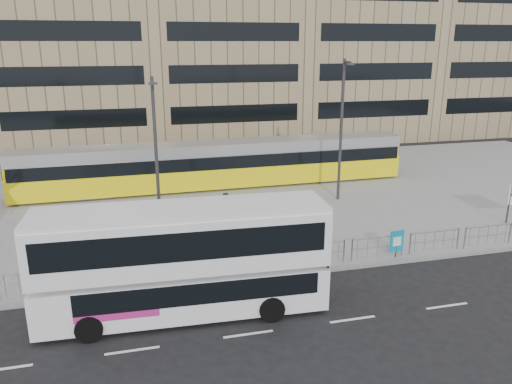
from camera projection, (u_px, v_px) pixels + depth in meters
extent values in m
plane|color=black|center=(272.00, 278.00, 21.82)|extent=(120.00, 120.00, 0.00)
cube|color=gray|center=(222.00, 197.00, 32.93)|extent=(64.00, 24.00, 0.15)
cube|color=gray|center=(271.00, 276.00, 21.84)|extent=(64.00, 0.25, 0.17)
cube|color=#93815E|center=(75.00, 30.00, 47.85)|extent=(14.00, 16.00, 22.00)
cube|color=#93815E|center=(219.00, 21.00, 50.86)|extent=(14.00, 16.00, 24.00)
cube|color=#93815E|center=(345.00, 37.00, 54.60)|extent=(14.00, 16.00, 21.00)
cube|color=#93815E|center=(458.00, 28.00, 57.61)|extent=(14.00, 16.00, 23.00)
cylinder|color=#919399|center=(311.00, 244.00, 22.41)|extent=(32.00, 0.05, 0.05)
cylinder|color=#919399|center=(311.00, 254.00, 22.55)|extent=(32.00, 0.04, 0.04)
cube|color=white|center=(328.00, 323.00, 18.34)|extent=(62.00, 0.12, 0.01)
cube|color=white|center=(185.00, 289.00, 18.73)|extent=(10.68, 2.91, 1.64)
cube|color=white|center=(182.00, 239.00, 18.15)|extent=(10.68, 2.91, 2.02)
cube|color=white|center=(181.00, 212.00, 17.84)|extent=(10.68, 2.81, 0.29)
cube|color=black|center=(197.00, 279.00, 18.71)|extent=(8.76, 2.86, 0.82)
cube|color=black|center=(182.00, 234.00, 18.09)|extent=(10.11, 2.92, 1.06)
cube|color=#B82478|center=(119.00, 297.00, 18.27)|extent=(2.99, 2.61, 0.48)
cylinder|color=black|center=(272.00, 309.00, 18.34)|extent=(0.97, 0.33, 0.96)
cylinder|color=black|center=(258.00, 280.00, 20.64)|extent=(0.97, 0.33, 0.96)
cylinder|color=black|center=(89.00, 329.00, 17.07)|extent=(0.97, 0.33, 0.96)
cylinder|color=black|center=(96.00, 295.00, 19.37)|extent=(0.97, 0.33, 0.96)
cube|color=yellow|center=(217.00, 174.00, 34.91)|extent=(26.95, 2.93, 1.54)
cube|color=black|center=(217.00, 159.00, 34.61)|extent=(26.57, 2.97, 0.87)
cube|color=#BCBCC2|center=(217.00, 148.00, 34.37)|extent=(26.95, 2.73, 0.77)
cube|color=yellow|center=(384.00, 155.00, 37.94)|extent=(1.18, 2.18, 2.50)
cube|color=yellow|center=(17.00, 178.00, 31.53)|extent=(1.18, 2.18, 2.50)
cylinder|color=#2D2D30|center=(217.00, 164.00, 34.71)|extent=(2.33, 2.33, 2.88)
cube|color=#2D2D30|center=(331.00, 175.00, 37.26)|extent=(2.92, 2.46, 0.48)
cube|color=#2D2D30|center=(89.00, 192.00, 32.95)|extent=(2.92, 2.46, 0.48)
cylinder|color=#2D2D30|center=(509.00, 204.00, 27.77)|extent=(0.10, 0.10, 2.26)
cylinder|color=#2D2D30|center=(396.00, 250.00, 23.51)|extent=(0.06, 0.06, 0.71)
cube|color=#0B84A4|center=(397.00, 241.00, 23.38)|extent=(0.72, 0.12, 1.07)
cube|color=white|center=(397.00, 242.00, 23.35)|extent=(0.44, 0.05, 0.45)
imported|color=black|center=(227.00, 210.00, 27.30)|extent=(0.56, 0.77, 1.94)
cylinder|color=#2D2D30|center=(221.00, 244.00, 21.31)|extent=(0.12, 0.12, 3.00)
imported|color=#2D2D30|center=(221.00, 219.00, 20.99)|extent=(0.18, 0.21, 1.00)
cylinder|color=#2D2D30|center=(156.00, 154.00, 26.63)|extent=(0.18, 0.18, 8.09)
cylinder|color=#2D2D30|center=(152.00, 81.00, 25.15)|extent=(0.14, 0.90, 0.14)
cube|color=#2D2D30|center=(153.00, 83.00, 24.76)|extent=(0.45, 0.20, 0.12)
cylinder|color=#2D2D30|center=(341.00, 131.00, 31.10)|extent=(0.18, 0.18, 8.84)
cylinder|color=#2D2D30|center=(347.00, 62.00, 29.51)|extent=(0.14, 0.90, 0.14)
cube|color=#2D2D30|center=(350.00, 64.00, 29.13)|extent=(0.45, 0.20, 0.12)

